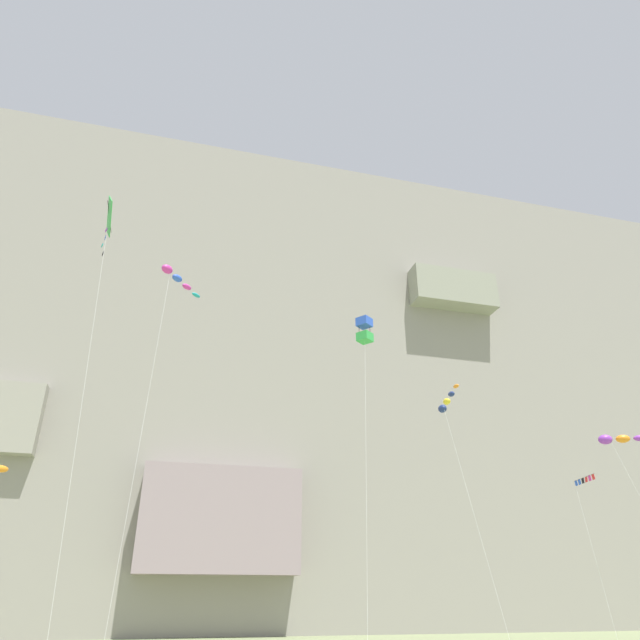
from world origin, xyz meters
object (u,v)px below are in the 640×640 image
at_px(kite_windsock_near_cliff, 176,278).
at_px(kite_windsock_low_left, 621,439).
at_px(kite_diamond_upper_mid, 108,222).
at_px(kite_box_upper_left, 365,330).
at_px(kite_windsock_mid_right, 447,403).
at_px(kite_banner_far_left, 586,491).

xyz_separation_m(kite_windsock_near_cliff, kite_windsock_low_left, (32.27, -1.16, -9.21)).
xyz_separation_m(kite_diamond_upper_mid, kite_windsock_low_left, (36.24, 4.71, -9.04)).
distance_m(kite_box_upper_left, kite_windsock_mid_right, 7.81).
relative_size(kite_windsock_mid_right, kite_diamond_upper_mid, 0.66).
height_order(kite_windsock_near_cliff, kite_windsock_low_left, kite_windsock_near_cliff).
height_order(kite_windsock_mid_right, kite_windsock_low_left, kite_windsock_mid_right).
xyz_separation_m(kite_windsock_near_cliff, kite_banner_far_left, (31.40, 2.47, -12.32)).
relative_size(kite_diamond_upper_mid, kite_windsock_low_left, 1.74).
relative_size(kite_windsock_near_cliff, kite_banner_far_left, 2.03).
relative_size(kite_windsock_mid_right, kite_banner_far_left, 1.41).
relative_size(kite_windsock_near_cliff, kite_diamond_upper_mid, 0.96).
height_order(kite_windsock_near_cliff, kite_banner_far_left, kite_windsock_near_cliff).
xyz_separation_m(kite_banner_far_left, kite_windsock_low_left, (0.88, -3.63, 3.10)).
bearing_deg(kite_diamond_upper_mid, kite_windsock_near_cliff, 55.94).
bearing_deg(kite_box_upper_left, kite_windsock_near_cliff, -175.59).
bearing_deg(kite_banner_far_left, kite_diamond_upper_mid, -166.73).
xyz_separation_m(kite_box_upper_left, kite_windsock_low_left, (18.50, -2.22, -7.44)).
bearing_deg(kite_diamond_upper_mid, kite_windsock_low_left, 7.41).
height_order(kite_windsock_mid_right, kite_diamond_upper_mid, kite_diamond_upper_mid).
height_order(kite_banner_far_left, kite_windsock_low_left, kite_windsock_low_left).
bearing_deg(kite_windsock_mid_right, kite_windsock_low_left, -3.76).
height_order(kite_box_upper_left, kite_windsock_low_left, kite_box_upper_left).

